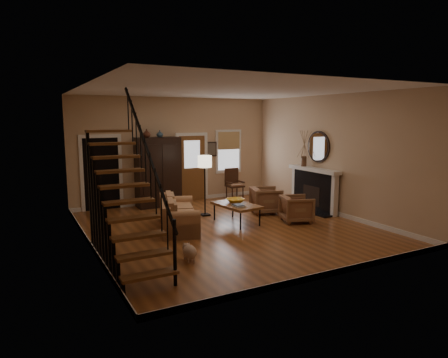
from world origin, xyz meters
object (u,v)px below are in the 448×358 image
coffee_table (236,213)px  side_chair (235,184)px  armchair_left (297,209)px  armchair_right (266,200)px  sofa (179,214)px  floor_lamp (205,186)px  armoire (158,172)px

coffee_table → side_chair: side_chair is taller
armchair_left → armchair_right: bearing=26.3°
sofa → side_chair: (2.94, 2.45, 0.15)m
coffee_table → floor_lamp: size_ratio=0.78×
armchair_right → side_chair: bearing=13.8°
sofa → floor_lamp: (1.14, 0.92, 0.47)m
armoire → floor_lamp: armoire is taller
coffee_table → side_chair: bearing=61.4°
sofa → floor_lamp: floor_lamp is taller
armchair_left → floor_lamp: 2.54m
sofa → coffee_table: bearing=10.6°
armoire → sofa: 2.77m
armoire → armchair_left: 4.36m
armoire → coffee_table: size_ratio=1.62×
armchair_right → side_chair: (0.16, 2.09, 0.14)m
armchair_left → side_chair: side_chair is taller
armoire → armchair_right: size_ratio=2.61×
side_chair → coffee_table: bearing=-118.6°
floor_lamp → coffee_table: bearing=-71.5°
sofa → coffee_table: 1.52m
armoire → coffee_table: 3.15m
coffee_table → floor_lamp: 1.30m
armoire → sofa: bearing=-98.4°
sofa → armoire: bearing=99.1°
floor_lamp → side_chair: (1.80, 1.54, -0.32)m
armoire → sofa: (-0.39, -2.65, -0.69)m
coffee_table → armchair_right: size_ratio=1.61×
coffee_table → armchair_right: armchair_right is taller
armchair_right → floor_lamp: 1.79m
coffee_table → armchair_left: armchair_left is taller
armoire → floor_lamp: size_ratio=1.27×
armoire → side_chair: bearing=-4.5°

